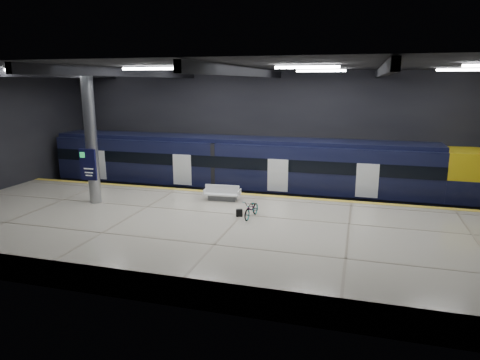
% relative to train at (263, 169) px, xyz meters
% --- Properties ---
extents(ground, '(30.00, 30.00, 0.00)m').
position_rel_train_xyz_m(ground, '(0.45, -5.50, -2.06)').
color(ground, black).
rests_on(ground, ground).
extents(room_shell, '(30.10, 16.10, 8.05)m').
position_rel_train_xyz_m(room_shell, '(0.44, -5.49, 3.66)').
color(room_shell, black).
rests_on(room_shell, ground).
extents(platform, '(30.00, 11.00, 1.10)m').
position_rel_train_xyz_m(platform, '(0.45, -8.00, -1.51)').
color(platform, beige).
rests_on(platform, ground).
extents(safety_strip, '(30.00, 0.40, 0.01)m').
position_rel_train_xyz_m(safety_strip, '(0.45, -2.75, -0.95)').
color(safety_strip, gold).
rests_on(safety_strip, platform).
extents(rails, '(30.00, 1.52, 0.16)m').
position_rel_train_xyz_m(rails, '(0.45, 0.00, -1.98)').
color(rails, gray).
rests_on(rails, ground).
extents(train, '(29.40, 2.84, 3.79)m').
position_rel_train_xyz_m(train, '(0.00, 0.00, 0.00)').
color(train, black).
rests_on(train, ground).
extents(bench, '(1.97, 0.91, 0.85)m').
position_rel_train_xyz_m(bench, '(-1.24, -4.31, -0.66)').
color(bench, '#595B60').
rests_on(bench, platform).
extents(bicycle, '(0.76, 1.67, 0.85)m').
position_rel_train_xyz_m(bicycle, '(1.01, -6.79, -0.53)').
color(bicycle, '#99999E').
rests_on(bicycle, platform).
extents(pannier_bag, '(0.35, 0.28, 0.35)m').
position_rel_train_xyz_m(pannier_bag, '(0.41, -6.79, -0.78)').
color(pannier_bag, black).
rests_on(pannier_bag, platform).
extents(info_column, '(0.90, 0.78, 6.90)m').
position_rel_train_xyz_m(info_column, '(-7.55, -6.52, 2.40)').
color(info_column, '#9EA0A5').
rests_on(info_column, platform).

